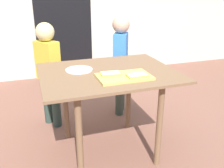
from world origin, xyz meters
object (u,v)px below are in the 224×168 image
Objects in this scene: cutting_board at (124,77)px; plate_white_left at (79,70)px; child_right at (121,58)px; dining_table at (108,84)px; pizza_slice_far_left at (111,74)px; pizza_slice_near_right at (137,75)px; child_left at (48,68)px.

plate_white_left is (-0.29, 0.29, -0.00)m from cutting_board.
plate_white_left is 0.20× the size of child_right.
dining_table is 0.19m from pizza_slice_far_left.
cutting_board is 2.49× the size of pizza_slice_far_left.
cutting_board is at bearing 150.09° from pizza_slice_near_right.
child_left is (-0.43, 0.65, -0.01)m from dining_table.
child_right reaches higher than dining_table.
pizza_slice_far_left is (-0.18, 0.10, 0.00)m from pizza_slice_near_right.
dining_table is 0.27m from plate_white_left.
child_left is at bearing 117.68° from pizza_slice_far_left.
pizza_slice_near_right is at bearing -103.09° from child_right.
pizza_slice_near_right is at bearing -29.91° from cutting_board.
cutting_board is 2.62× the size of pizza_slice_near_right.
child_left reaches higher than pizza_slice_far_left.
child_left reaches higher than cutting_board.
pizza_slice_far_left is 0.92m from child_right.
pizza_slice_near_right is at bearing -56.96° from dining_table.
dining_table is 0.31m from pizza_slice_near_right.
pizza_slice_far_left is 0.73× the size of plate_white_left.
pizza_slice_near_right is 0.14× the size of child_right.
pizza_slice_far_left is at bearing -62.32° from child_left.
pizza_slice_near_right is at bearing -56.46° from child_left.
pizza_slice_near_right reaches higher than dining_table.
cutting_board is 0.41m from plate_white_left.
dining_table is 2.69× the size of cutting_board.
dining_table is at bearing 123.04° from pizza_slice_near_right.
child_right is (0.21, 0.92, -0.12)m from pizza_slice_near_right.
pizza_slice_near_right is 0.51m from plate_white_left.
cutting_board is at bearing -45.69° from plate_white_left.
plate_white_left is (-0.22, 0.11, 0.12)m from dining_table.
pizza_slice_far_left is at bearing -115.44° from child_right.
pizza_slice_far_left reaches higher than plate_white_left.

